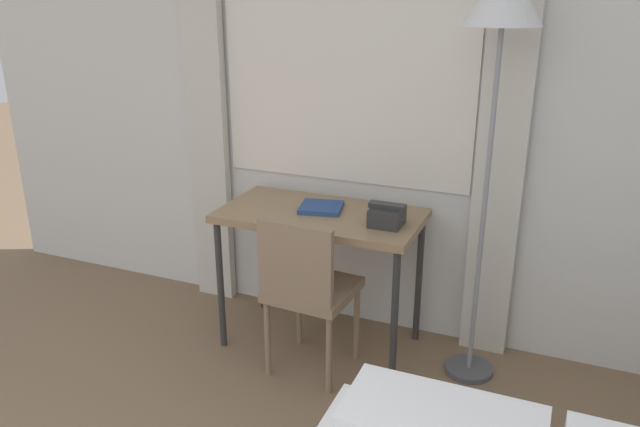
# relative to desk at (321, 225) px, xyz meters

# --- Properties ---
(wall_back_with_window) EXTENTS (5.14, 0.13, 2.70)m
(wall_back_with_window) POSITION_rel_desk_xyz_m (0.09, 0.35, 0.66)
(wall_back_with_window) COLOR silver
(wall_back_with_window) RESTS_ON ground_plane
(desk) EXTENTS (1.04, 0.55, 0.77)m
(desk) POSITION_rel_desk_xyz_m (0.00, 0.00, 0.00)
(desk) COLOR #937551
(desk) RESTS_ON ground_plane
(desk_chair) EXTENTS (0.42, 0.42, 0.85)m
(desk_chair) POSITION_rel_desk_xyz_m (0.05, -0.30, -0.20)
(desk_chair) COLOR #8C7259
(desk_chair) RESTS_ON ground_plane
(standing_lamp) EXTENTS (0.34, 0.34, 1.99)m
(standing_lamp) POSITION_rel_desk_xyz_m (0.82, 0.03, 1.03)
(standing_lamp) COLOR #4C4C51
(standing_lamp) RESTS_ON ground_plane
(telephone) EXTENTS (0.18, 0.16, 0.11)m
(telephone) POSITION_rel_desk_xyz_m (0.37, -0.05, 0.12)
(telephone) COLOR #2D2D2D
(telephone) RESTS_ON desk
(book) EXTENTS (0.25, 0.24, 0.02)m
(book) POSITION_rel_desk_xyz_m (-0.01, 0.04, 0.09)
(book) COLOR navy
(book) RESTS_ON desk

